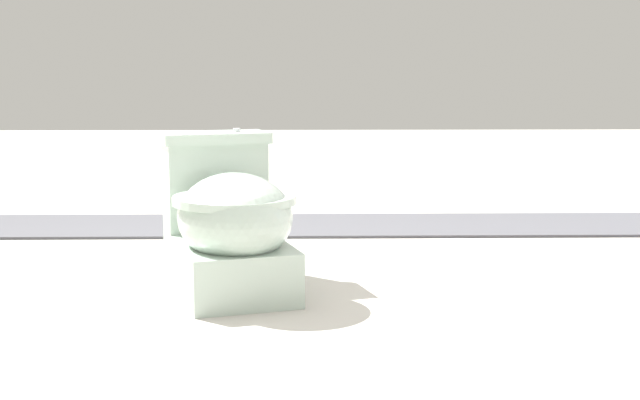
# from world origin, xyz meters

# --- Properties ---
(ground_plane) EXTENTS (14.00, 14.00, 0.00)m
(ground_plane) POSITION_xyz_m (0.00, 0.00, 0.00)
(ground_plane) COLOR #B7B2A8
(gravel_strip) EXTENTS (0.56, 8.00, 0.01)m
(gravel_strip) POSITION_xyz_m (-1.14, 0.50, 0.01)
(gravel_strip) COLOR #4C4C51
(gravel_strip) RESTS_ON ground
(toilet) EXTENTS (0.71, 0.54, 0.52)m
(toilet) POSITION_xyz_m (0.00, 0.07, 0.22)
(toilet) COLOR #B2C6B7
(toilet) RESTS_ON ground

